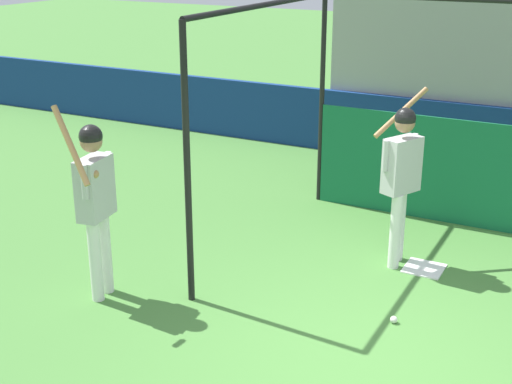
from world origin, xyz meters
name	(u,v)px	position (x,y,z in m)	size (l,w,h in m)	color
ground_plane	(369,365)	(0.00, 0.00, 0.00)	(60.00, 60.00, 0.00)	#477F38
outfield_wall	(500,141)	(0.00, 6.26, 0.55)	(24.00, 0.12, 1.10)	navy
batting_cage	(451,145)	(-0.13, 3.22, 1.23)	(4.00, 3.54, 2.96)	black
home_plate	(424,268)	(-0.09, 2.19, 0.01)	(0.44, 0.44, 0.02)	white
player_batter	(401,170)	(-0.44, 2.20, 1.15)	(0.59, 0.93, 2.00)	white
player_waiting	(95,194)	(-2.98, -0.06, 1.16)	(0.53, 0.73, 2.14)	white
baseball	(394,320)	(-0.03, 0.83, 0.04)	(0.07, 0.07, 0.07)	white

